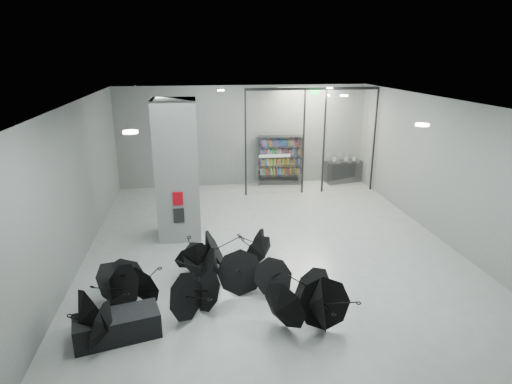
{
  "coord_description": "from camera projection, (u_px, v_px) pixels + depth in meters",
  "views": [
    {
      "loc": [
        -2.01,
        -10.08,
        5.17
      ],
      "look_at": [
        -0.3,
        1.5,
        1.4
      ],
      "focal_mm": 30.26,
      "sensor_mm": 36.0,
      "label": 1
    }
  ],
  "objects": [
    {
      "name": "bench",
      "position": [
        117.0,
        326.0,
        8.16
      ],
      "size": [
        1.67,
        1.02,
        0.5
      ],
      "primitive_type": "cube",
      "rotation": [
        0.0,
        0.0,
        0.24
      ],
      "color": "black",
      "rests_on": "ground"
    },
    {
      "name": "shop_counter",
      "position": [
        343.0,
        171.0,
        18.08
      ],
      "size": [
        1.6,
        0.92,
        0.9
      ],
      "primitive_type": "cube",
      "rotation": [
        0.0,
        0.0,
        0.22
      ],
      "color": "black",
      "rests_on": "ground"
    },
    {
      "name": "room",
      "position": [
        277.0,
        154.0,
        10.48
      ],
      "size": [
        14.0,
        14.02,
        4.01
      ],
      "color": "gray",
      "rests_on": "ground"
    },
    {
      "name": "glass_partition",
      "position": [
        311.0,
        137.0,
        16.2
      ],
      "size": [
        5.06,
        0.08,
        4.0
      ],
      "color": "silver",
      "rests_on": "ground"
    },
    {
      "name": "umbrella_cluster",
      "position": [
        208.0,
        288.0,
        9.36
      ],
      "size": [
        5.88,
        4.3,
        1.33
      ],
      "color": "black",
      "rests_on": "ground"
    },
    {
      "name": "bookshelf",
      "position": [
        280.0,
        160.0,
        17.61
      ],
      "size": [
        1.86,
        0.59,
        2.01
      ],
      "primitive_type": null,
      "rotation": [
        0.0,
        0.0,
        -0.13
      ],
      "color": "black",
      "rests_on": "ground"
    },
    {
      "name": "info_panel",
      "position": [
        179.0,
        216.0,
        12.05
      ],
      "size": [
        0.3,
        0.03,
        0.42
      ],
      "primitive_type": "cube",
      "color": "black",
      "rests_on": "column"
    },
    {
      "name": "exit_sign",
      "position": [
        315.0,
        93.0,
        15.51
      ],
      "size": [
        0.3,
        0.06,
        0.15
      ],
      "primitive_type": "cube",
      "color": "#0CE533",
      "rests_on": "room"
    },
    {
      "name": "column",
      "position": [
        177.0,
        170.0,
        12.28
      ],
      "size": [
        1.2,
        1.2,
        4.0
      ],
      "primitive_type": "cube",
      "color": "slate",
      "rests_on": "ground"
    },
    {
      "name": "fire_cabinet",
      "position": [
        178.0,
        199.0,
        11.89
      ],
      "size": [
        0.28,
        0.04,
        0.38
      ],
      "primitive_type": "cube",
      "color": "#A50A07",
      "rests_on": "column"
    }
  ]
}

